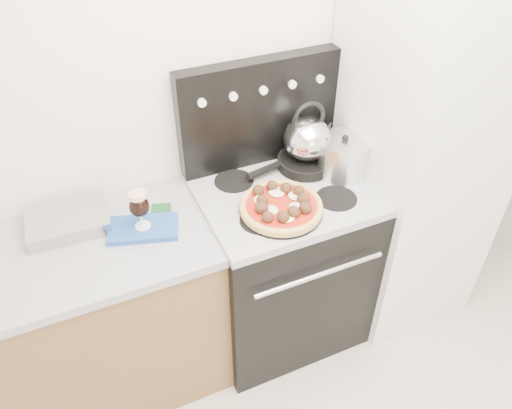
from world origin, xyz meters
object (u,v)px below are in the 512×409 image
pizza_pan (281,211)px  tea_kettle (307,136)px  stock_pot (343,158)px  beer_glass (140,210)px  stove_body (281,265)px  pizza (281,205)px  fridge (416,152)px  oven_mitt (143,229)px  skillet (305,162)px  base_cabinet (54,337)px

pizza_pan → tea_kettle: bearing=45.2°
pizza_pan → tea_kettle: size_ratio=1.45×
stock_pot → beer_glass: bearing=-180.0°
stove_body → pizza: 0.54m
fridge → pizza_pan: bearing=-172.2°
stove_body → fridge: fridge is taller
pizza_pan → oven_mitt: bearing=165.7°
pizza → tea_kettle: 0.38m
fridge → oven_mitt: size_ratio=6.81×
beer_glass → fridge: bearing=-1.5°
oven_mitt → skillet: (0.81, 0.11, 0.03)m
tea_kettle → pizza_pan: bearing=-141.5°
fridge → tea_kettle: fridge is taller
stove_body → fridge: bearing=-2.0°
pizza → skillet: (0.25, 0.26, -0.01)m
stove_body → oven_mitt: oven_mitt is taller
beer_glass → tea_kettle: (0.81, 0.11, 0.08)m
beer_glass → pizza: (0.56, -0.14, -0.05)m
oven_mitt → skillet: skillet is taller
pizza_pan → skillet: 0.36m
base_cabinet → stove_body: 1.11m
skillet → stove_body: bearing=-144.5°
beer_glass → skillet: beer_glass is taller
skillet → beer_glass: bearing=-172.0°
skillet → tea_kettle: (0.00, 0.00, 0.14)m
beer_glass → tea_kettle: bearing=8.0°
beer_glass → stock_pot: (0.94, 0.00, -0.01)m
beer_glass → tea_kettle: 0.82m
oven_mitt → stock_pot: stock_pot is taller
base_cabinet → fridge: fridge is taller
stove_body → beer_glass: bearing=179.1°
base_cabinet → pizza_pan: pizza_pan is taller
stove_body → skillet: 0.55m
stove_body → stock_pot: size_ratio=3.87×
pizza_pan → skillet: (0.25, 0.26, 0.02)m
base_cabinet → stock_pot: bearing=-0.6°
pizza_pan → skillet: bearing=45.2°
skillet → stock_pot: stock_pot is taller
stove_body → skillet: size_ratio=3.30×
skillet → tea_kettle: tea_kettle is taller
oven_mitt → tea_kettle: (0.81, 0.11, 0.18)m
pizza_pan → stock_pot: 0.42m
skillet → base_cabinet: bearing=-175.6°
base_cabinet → skillet: 1.38m
base_cabinet → oven_mitt: bearing=-1.8°
oven_mitt → stove_body: bearing=-0.9°
tea_kettle → pizza: bearing=-141.5°
pizza_pan → stock_pot: (0.38, 0.14, 0.08)m
oven_mitt → stock_pot: bearing=0.0°
oven_mitt → pizza_pan: pizza_pan is taller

